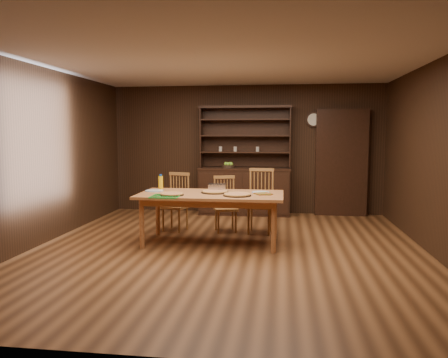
# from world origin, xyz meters

# --- Properties ---
(floor) EXTENTS (6.00, 6.00, 0.00)m
(floor) POSITION_xyz_m (0.00, 0.00, 0.00)
(floor) COLOR brown
(floor) RESTS_ON ground
(room_shell) EXTENTS (6.00, 6.00, 6.00)m
(room_shell) POSITION_xyz_m (0.00, 0.00, 1.58)
(room_shell) COLOR silver
(room_shell) RESTS_ON floor
(china_hutch) EXTENTS (1.84, 0.52, 2.17)m
(china_hutch) POSITION_xyz_m (-0.00, 2.75, 0.60)
(china_hutch) COLOR black
(china_hutch) RESTS_ON floor
(doorway) EXTENTS (1.00, 0.18, 2.10)m
(doorway) POSITION_xyz_m (1.90, 2.90, 1.05)
(doorway) COLOR black
(doorway) RESTS_ON floor
(wall_clock) EXTENTS (0.30, 0.05, 0.30)m
(wall_clock) POSITION_xyz_m (1.35, 2.96, 1.90)
(wall_clock) COLOR black
(wall_clock) RESTS_ON room_shell
(dining_table) EXTENTS (2.11, 1.06, 0.75)m
(dining_table) POSITION_xyz_m (-0.29, 0.33, 0.68)
(dining_table) COLOR #BB7441
(dining_table) RESTS_ON floor
(chair_left) EXTENTS (0.48, 0.47, 0.97)m
(chair_left) POSITION_xyz_m (-1.01, 1.17, 0.51)
(chair_left) COLOR #A37038
(chair_left) RESTS_ON floor
(chair_center) EXTENTS (0.47, 0.46, 0.92)m
(chair_center) POSITION_xyz_m (-0.19, 1.19, 0.49)
(chair_center) COLOR #A37038
(chair_center) RESTS_ON floor
(chair_right) EXTENTS (0.46, 0.44, 1.05)m
(chair_right) POSITION_xyz_m (0.40, 1.19, 0.56)
(chair_right) COLOR #A37038
(chair_right) RESTS_ON floor
(pizza_left) EXTENTS (0.34, 0.34, 0.04)m
(pizza_left) POSITION_xyz_m (-0.81, 0.06, 0.77)
(pizza_left) COLOR black
(pizza_left) RESTS_ON dining_table
(pizza_right) EXTENTS (0.40, 0.40, 0.04)m
(pizza_right) POSITION_xyz_m (0.12, 0.13, 0.77)
(pizza_right) COLOR black
(pizza_right) RESTS_ON dining_table
(pizza_center) EXTENTS (0.41, 0.41, 0.04)m
(pizza_center) POSITION_xyz_m (-0.24, 0.40, 0.77)
(pizza_center) COLOR black
(pizza_center) RESTS_ON dining_table
(cooling_rack) EXTENTS (0.49, 0.49, 0.02)m
(cooling_rack) POSITION_xyz_m (-0.86, -0.08, 0.76)
(cooling_rack) COLOR #0B9429
(cooling_rack) RESTS_ON dining_table
(plate_left) EXTENTS (0.28, 0.28, 0.02)m
(plate_left) POSITION_xyz_m (-1.18, 0.44, 0.76)
(plate_left) COLOR white
(plate_left) RESTS_ON dining_table
(plate_right) EXTENTS (0.27, 0.27, 0.02)m
(plate_right) POSITION_xyz_m (0.44, 0.48, 0.76)
(plate_right) COLOR white
(plate_right) RESTS_ON dining_table
(foil_dish) EXTENTS (0.27, 0.20, 0.11)m
(foil_dish) POSITION_xyz_m (-0.23, 0.62, 0.80)
(foil_dish) COLOR white
(foil_dish) RESTS_ON dining_table
(juice_bottle) EXTENTS (0.07, 0.07, 0.24)m
(juice_bottle) POSITION_xyz_m (-1.15, 0.69, 0.86)
(juice_bottle) COLOR yellow
(juice_bottle) RESTS_ON dining_table
(pot_holder_a) EXTENTS (0.29, 0.29, 0.02)m
(pot_holder_a) POSITION_xyz_m (0.48, 0.33, 0.76)
(pot_holder_a) COLOR #A62313
(pot_holder_a) RESTS_ON dining_table
(pot_holder_b) EXTENTS (0.20, 0.20, 0.01)m
(pot_holder_b) POSITION_xyz_m (0.50, 0.31, 0.76)
(pot_holder_b) COLOR #A62313
(pot_holder_b) RESTS_ON dining_table
(fruit_bowl) EXTENTS (0.26, 0.26, 0.12)m
(fruit_bowl) POSITION_xyz_m (-0.32, 2.69, 0.99)
(fruit_bowl) COLOR black
(fruit_bowl) RESTS_ON china_hutch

